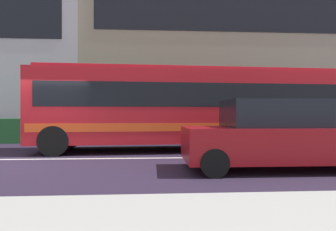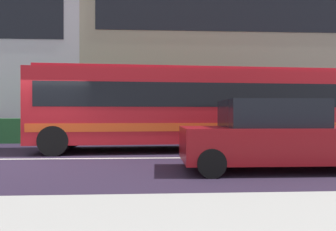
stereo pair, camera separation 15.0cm
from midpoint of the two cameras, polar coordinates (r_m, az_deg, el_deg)
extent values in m
plane|color=#2A1F35|center=(9.60, -24.67, -8.03)|extent=(160.00, 160.00, 0.00)
cube|color=silver|center=(9.60, -24.67, -8.01)|extent=(60.00, 0.16, 0.01)
cube|color=#296A34|center=(15.08, -23.00, -2.80)|extent=(18.02, 1.10, 1.18)
cube|color=tan|center=(24.01, 14.98, 13.11)|extent=(23.67, 10.21, 13.49)
cube|color=black|center=(19.71, 20.02, 19.29)|extent=(21.78, 0.04, 2.70)
cube|color=red|center=(11.06, 5.76, 1.69)|extent=(12.34, 3.18, 2.62)
cube|color=black|center=(11.08, 5.76, 3.73)|extent=(11.61, 3.16, 0.84)
cube|color=#EB4E1C|center=(11.07, 5.75, -2.04)|extent=(12.10, 3.19, 0.28)
cube|color=red|center=(11.18, 5.76, 8.74)|extent=(11.83, 2.75, 0.12)
cube|color=black|center=(11.45, -25.78, 3.60)|extent=(0.14, 2.12, 0.92)
cylinder|color=black|center=(10.05, -22.48, -4.79)|extent=(1.01, 0.33, 1.00)
cylinder|color=black|center=(12.30, -19.53, -3.88)|extent=(1.01, 0.33, 1.00)
cylinder|color=black|center=(10.17, 11.41, -4.72)|extent=(1.01, 0.33, 1.00)
cylinder|color=black|center=(12.40, 8.06, -3.84)|extent=(1.01, 0.33, 1.00)
cylinder|color=black|center=(14.14, 25.37, -3.36)|extent=(1.01, 0.33, 1.00)
cube|color=maroon|center=(7.55, 20.98, -5.30)|extent=(4.73, 1.80, 0.82)
cube|color=black|center=(7.44, 19.66, 0.38)|extent=(2.27, 1.57, 0.67)
cylinder|color=black|center=(9.15, 29.32, -6.43)|extent=(0.64, 0.22, 0.64)
cylinder|color=black|center=(7.83, 6.17, -7.52)|extent=(0.64, 0.22, 0.64)
cylinder|color=black|center=(6.26, 8.65, -9.46)|extent=(0.64, 0.22, 0.64)
camera|label=1|loc=(0.07, -90.39, 0.00)|focal=30.18mm
camera|label=2|loc=(0.07, 89.61, 0.00)|focal=30.18mm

